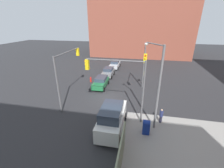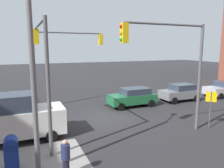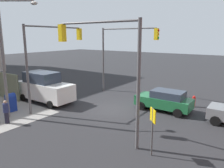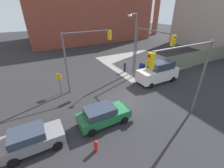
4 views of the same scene
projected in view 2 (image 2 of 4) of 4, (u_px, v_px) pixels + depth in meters
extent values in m
plane|color=#28282B|center=(105.00, 117.00, 16.29)|extent=(120.00, 120.00, 0.00)
cylinder|color=#59595B|center=(199.00, 78.00, 13.41)|extent=(0.18, 0.18, 6.50)
cylinder|color=#59595B|center=(167.00, 24.00, 11.90)|extent=(5.17, 0.12, 0.12)
cube|color=yellow|center=(124.00, 33.00, 10.98)|extent=(0.32, 0.36, 1.00)
sphere|color=red|center=(121.00, 26.00, 10.86)|extent=(0.18, 0.18, 0.18)
sphere|color=orange|center=(121.00, 33.00, 10.91)|extent=(0.18, 0.18, 0.18)
sphere|color=green|center=(121.00, 39.00, 10.96)|extent=(0.18, 0.18, 0.18)
cylinder|color=#59595B|center=(35.00, 70.00, 18.09)|extent=(0.18, 0.18, 6.50)
cylinder|color=#59595B|center=(68.00, 33.00, 18.71)|extent=(5.85, 0.12, 0.12)
cube|color=yellow|center=(101.00, 40.00, 19.93)|extent=(0.32, 0.36, 1.00)
sphere|color=red|center=(102.00, 36.00, 19.95)|extent=(0.18, 0.18, 0.18)
sphere|color=orange|center=(102.00, 40.00, 20.00)|extent=(0.18, 0.18, 0.18)
sphere|color=green|center=(102.00, 43.00, 20.05)|extent=(0.18, 0.18, 0.18)
cylinder|color=#59595B|center=(48.00, 89.00, 9.93)|extent=(0.18, 0.18, 6.50)
cylinder|color=#59595B|center=(39.00, 24.00, 11.91)|extent=(0.12, 5.49, 0.12)
cube|color=yellow|center=(36.00, 37.00, 14.48)|extent=(0.36, 0.32, 1.00)
sphere|color=red|center=(36.00, 32.00, 14.60)|extent=(0.18, 0.18, 0.18)
sphere|color=orange|center=(36.00, 37.00, 14.65)|extent=(0.18, 0.18, 0.18)
sphere|color=green|center=(36.00, 42.00, 14.70)|extent=(0.18, 0.18, 0.18)
cylinder|color=slate|center=(33.00, 77.00, 8.35)|extent=(0.20, 0.20, 8.00)
cylinder|color=#4C4C4C|center=(210.00, 110.00, 13.93)|extent=(0.08, 0.08, 2.40)
cube|color=yellow|center=(211.00, 97.00, 13.79)|extent=(0.48, 0.48, 0.64)
cube|color=navy|center=(12.00, 156.00, 9.26)|extent=(0.56, 0.64, 1.15)
cylinder|color=navy|center=(11.00, 143.00, 9.16)|extent=(0.56, 0.64, 0.56)
cylinder|color=red|center=(136.00, 95.00, 21.97)|extent=(0.26, 0.26, 0.80)
sphere|color=red|center=(136.00, 91.00, 21.90)|extent=(0.24, 0.24, 0.24)
cube|color=#1E6638|center=(132.00, 99.00, 19.22)|extent=(4.25, 1.80, 0.75)
cube|color=#2D3847|center=(135.00, 91.00, 19.24)|extent=(2.38, 1.58, 0.55)
cylinder|color=black|center=(121.00, 107.00, 17.90)|extent=(0.64, 0.22, 0.64)
cylinder|color=black|center=(113.00, 102.00, 19.54)|extent=(0.64, 0.22, 0.64)
cylinder|color=black|center=(151.00, 103.00, 19.02)|extent=(0.64, 0.22, 0.64)
cylinder|color=black|center=(141.00, 99.00, 20.66)|extent=(0.64, 0.22, 0.64)
cube|color=slate|center=(179.00, 94.00, 21.21)|extent=(3.83, 1.80, 0.75)
cube|color=#2D3847|center=(182.00, 87.00, 21.22)|extent=(2.14, 1.58, 0.55)
cylinder|color=black|center=(174.00, 101.00, 19.95)|extent=(0.64, 0.22, 0.64)
cylinder|color=black|center=(163.00, 97.00, 21.59)|extent=(0.64, 0.22, 0.64)
cylinder|color=black|center=(196.00, 98.00, 20.96)|extent=(0.64, 0.22, 0.64)
cylinder|color=black|center=(183.00, 95.00, 22.59)|extent=(0.64, 0.22, 0.64)
cube|color=#B7BABF|center=(224.00, 90.00, 23.22)|extent=(4.48, 1.80, 0.75)
cylinder|color=black|center=(221.00, 96.00, 21.88)|extent=(0.64, 0.22, 0.64)
cylinder|color=black|center=(207.00, 93.00, 23.51)|extent=(0.64, 0.22, 0.64)
cube|color=white|center=(15.00, 122.00, 12.13)|extent=(5.40, 2.10, 1.40)
cube|color=#2D3847|center=(4.00, 103.00, 11.77)|extent=(3.02, 1.85, 0.90)
cylinder|color=black|center=(47.00, 124.00, 13.90)|extent=(0.64, 0.22, 0.64)
cylinder|color=black|center=(52.00, 136.00, 12.00)|extent=(0.64, 0.22, 0.64)
cylinder|color=navy|center=(65.00, 152.00, 8.59)|extent=(0.36, 0.36, 0.60)
sphere|color=tan|center=(65.00, 142.00, 8.52)|extent=(0.21, 0.21, 0.21)
cylinder|color=#1E1E2D|center=(66.00, 168.00, 8.70)|extent=(0.28, 0.28, 0.76)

